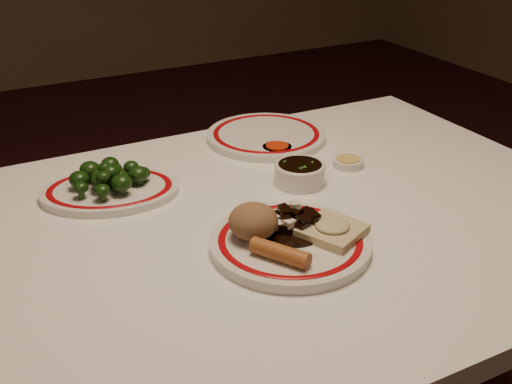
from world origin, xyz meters
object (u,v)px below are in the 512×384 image
object	(u,v)px
stirfry_heap	(293,223)
soy_bowl	(300,174)
fried_wonton	(332,229)
dining_table	(282,258)
rice_mound	(253,221)
broccoli_plate	(110,190)
spring_roll	(280,253)
broccoli_pile	(110,175)
main_plate	(290,243)

from	to	relation	value
stirfry_heap	soy_bowl	distance (m)	0.21
fried_wonton	dining_table	bearing A→B (deg)	99.53
rice_mound	broccoli_plate	bearing A→B (deg)	117.97
dining_table	rice_mound	size ratio (longest dim) A/B	14.79
dining_table	stirfry_heap	distance (m)	0.15
spring_roll	fried_wonton	bearing A→B (deg)	-17.50
fried_wonton	stirfry_heap	size ratio (longest dim) A/B	0.98
fried_wonton	soy_bowl	size ratio (longest dim) A/B	1.25
rice_mound	spring_roll	bearing A→B (deg)	-87.31
broccoli_plate	soy_bowl	xyz separation A→B (m)	(0.35, -0.13, 0.01)
broccoli_pile	soy_bowl	bearing A→B (deg)	-20.36
dining_table	broccoli_pile	world-z (taller)	broccoli_pile
fried_wonton	soy_bowl	bearing A→B (deg)	71.97
main_plate	fried_wonton	distance (m)	0.07
dining_table	fried_wonton	bearing A→B (deg)	-80.47
dining_table	broccoli_plate	size ratio (longest dim) A/B	3.91
broccoli_plate	main_plate	bearing A→B (deg)	-57.83
fried_wonton	soy_bowl	world-z (taller)	fried_wonton
rice_mound	broccoli_plate	size ratio (longest dim) A/B	0.26
rice_mound	broccoli_plate	world-z (taller)	rice_mound
spring_roll	broccoli_pile	size ratio (longest dim) A/B	0.64
main_plate	soy_bowl	xyz separation A→B (m)	(0.14, 0.20, 0.01)
fried_wonton	broccoli_pile	distance (m)	0.44
broccoli_plate	broccoli_pile	world-z (taller)	broccoli_pile
spring_roll	broccoli_pile	xyz separation A→B (m)	(-0.16, 0.38, 0.01)
stirfry_heap	soy_bowl	xyz separation A→B (m)	(0.12, 0.17, -0.01)
main_plate	spring_roll	size ratio (longest dim) A/B	3.17
fried_wonton	stirfry_heap	distance (m)	0.07
dining_table	broccoli_plate	xyz separation A→B (m)	(-0.25, 0.22, 0.10)
dining_table	spring_roll	distance (m)	0.22
main_plate	broccoli_pile	world-z (taller)	broccoli_pile
fried_wonton	broccoli_plate	bearing A→B (deg)	128.22
spring_roll	broccoli_plate	distance (m)	0.41
main_plate	fried_wonton	world-z (taller)	fried_wonton
rice_mound	broccoli_plate	xyz separation A→B (m)	(-0.16, 0.29, -0.04)
main_plate	stirfry_heap	distance (m)	0.04
broccoli_plate	dining_table	bearing A→B (deg)	-41.34
stirfry_heap	broccoli_pile	distance (m)	0.38
spring_roll	broccoli_pile	bearing A→B (deg)	81.58
dining_table	broccoli_plate	distance (m)	0.35
rice_mound	soy_bowl	xyz separation A→B (m)	(0.19, 0.17, -0.03)
rice_mound	fried_wonton	bearing A→B (deg)	-24.75
fried_wonton	stirfry_heap	bearing A→B (deg)	134.11
spring_roll	broccoli_plate	bearing A→B (deg)	82.07
stirfry_heap	broccoli_plate	world-z (taller)	stirfry_heap
spring_roll	dining_table	bearing A→B (deg)	27.65
broccoli_pile	fried_wonton	bearing A→B (deg)	-52.24
broccoli_plate	spring_roll	bearing A→B (deg)	-66.96
fried_wonton	broccoli_plate	distance (m)	0.44
dining_table	broccoli_pile	xyz separation A→B (m)	(-0.25, 0.22, 0.13)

